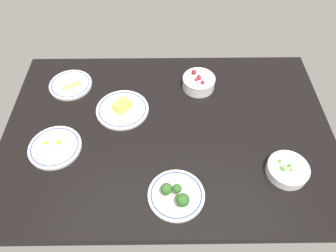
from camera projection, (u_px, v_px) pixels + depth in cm
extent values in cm
cube|color=black|center=(168.00, 132.00, 128.13)|extent=(130.06, 88.18, 4.00)
cylinder|color=white|center=(199.00, 83.00, 139.66)|extent=(14.00, 14.00, 5.14)
torus|color=white|center=(199.00, 78.00, 137.67)|extent=(14.24, 14.24, 0.80)
sphere|color=#B2232D|center=(196.00, 79.00, 136.16)|extent=(1.53, 1.53, 1.53)
sphere|color=maroon|center=(194.00, 72.00, 138.67)|extent=(2.14, 2.14, 2.14)
sphere|color=maroon|center=(203.00, 82.00, 134.96)|extent=(1.67, 1.67, 1.67)
sphere|color=maroon|center=(199.00, 77.00, 137.16)|extent=(1.63, 1.63, 1.63)
sphere|color=#B2232D|center=(199.00, 78.00, 136.64)|extent=(1.57, 1.57, 1.57)
cylinder|color=white|center=(287.00, 170.00, 112.63)|extent=(14.55, 14.55, 3.57)
torus|color=white|center=(289.00, 167.00, 111.24)|extent=(14.77, 14.77, 0.80)
sphere|color=#599E38|center=(284.00, 169.00, 109.96)|extent=(1.41, 1.41, 1.41)
sphere|color=#599E38|center=(289.00, 166.00, 111.05)|extent=(1.01, 1.01, 1.01)
sphere|color=#599E38|center=(280.00, 161.00, 112.19)|extent=(1.24, 1.24, 1.24)
sphere|color=#599E38|center=(290.00, 165.00, 110.93)|extent=(1.41, 1.41, 1.41)
sphere|color=#599E38|center=(291.00, 170.00, 110.06)|extent=(1.02, 1.02, 1.02)
sphere|color=#599E38|center=(282.00, 168.00, 110.29)|extent=(1.55, 1.55, 1.55)
cylinder|color=white|center=(176.00, 195.00, 107.88)|extent=(19.40, 19.40, 1.13)
torus|color=#33478C|center=(176.00, 194.00, 107.44)|extent=(17.57, 17.57, 0.50)
cylinder|color=#9EBC72|center=(177.00, 192.00, 106.25)|extent=(1.12, 1.12, 2.97)
sphere|color=#2D6023|center=(177.00, 189.00, 104.16)|extent=(3.21, 3.21, 3.21)
cylinder|color=#9EBC72|center=(166.00, 193.00, 106.29)|extent=(1.40, 1.40, 2.69)
sphere|color=#2D6023|center=(166.00, 189.00, 104.08)|extent=(4.01, 4.01, 4.01)
cylinder|color=#9EBC72|center=(182.00, 204.00, 104.18)|extent=(1.58, 1.58, 2.07)
sphere|color=#2D6023|center=(183.00, 200.00, 102.06)|extent=(4.53, 4.53, 4.53)
cylinder|color=white|center=(55.00, 147.00, 120.25)|extent=(19.84, 19.84, 1.25)
torus|color=#33478C|center=(55.00, 146.00, 119.77)|extent=(17.96, 17.96, 0.50)
ellipsoid|color=white|center=(46.00, 145.00, 118.89)|extent=(4.17, 4.17, 2.29)
sphere|color=yellow|center=(46.00, 143.00, 118.09)|extent=(1.67, 1.67, 1.67)
ellipsoid|color=white|center=(60.00, 144.00, 118.63)|extent=(5.13, 5.13, 2.82)
sphere|color=yellow|center=(59.00, 142.00, 117.64)|extent=(2.05, 2.05, 2.05)
cylinder|color=white|center=(122.00, 110.00, 132.42)|extent=(21.78, 21.78, 1.08)
torus|color=#33478C|center=(122.00, 109.00, 132.00)|extent=(19.66, 19.66, 0.50)
cube|color=#F2D14C|center=(122.00, 106.00, 130.53)|extent=(8.17, 8.16, 3.76)
cylinder|color=white|center=(71.00, 85.00, 141.61)|extent=(18.67, 18.67, 1.29)
torus|color=#33478C|center=(70.00, 84.00, 141.11)|extent=(16.93, 16.93, 0.50)
cube|color=beige|center=(70.00, 83.00, 140.64)|extent=(10.55, 9.97, 1.20)
cube|color=#E5B24C|center=(69.00, 81.00, 139.87)|extent=(10.55, 9.97, 0.80)
cube|color=beige|center=(69.00, 79.00, 139.09)|extent=(10.55, 9.97, 1.20)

